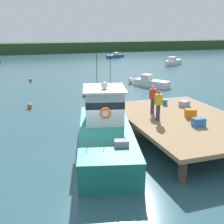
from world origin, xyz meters
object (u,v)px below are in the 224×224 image
Objects in this scene: crate_single_by_cleat at (184,104)px; mooring_buoy_outer at (30,106)px; crate_single_far at (199,122)px; mooring_buoy_channel_marker at (84,94)px; moored_boat_near_channel at (173,62)px; moored_boat_outer_mooring at (115,56)px; bait_bucket at (165,102)px; moored_boat_mid_harbor at (149,82)px; main_fishing_boat at (105,128)px; mooring_buoy_inshore at (30,80)px; deckhand_further_back at (153,99)px; crate_stack_mid_dock at (190,113)px; deckhand_by_the_boat at (158,105)px.

mooring_buoy_outer is at bearing 142.31° from crate_single_by_cleat.
crate_single_far is 13.52m from mooring_buoy_channel_marker.
moored_boat_outer_mooring is at bearing 110.47° from moored_boat_near_channel.
bait_bucket reaches higher than moored_boat_mid_harbor.
moored_boat_near_channel is at bearing 54.64° from main_fishing_boat.
mooring_buoy_inshore is at bearing 112.11° from bait_bucket.
deckhand_further_back is 0.36× the size of moored_boat_mid_harbor.
crate_single_far is (4.43, -1.62, 0.40)m from main_fishing_boat.
crate_stack_mid_dock is at bearing -103.69° from moored_boat_outer_mooring.
moored_boat_near_channel is at bearing 58.75° from deckhand_by_the_boat.
mooring_buoy_outer is (-8.13, 6.29, -1.18)m from bait_bucket.
mooring_buoy_channel_marker is at bearing 109.95° from bait_bucket.
main_fishing_boat is 6.10× the size of deckhand_further_back.
deckhand_further_back reaches higher than bait_bucket.
crate_single_by_cleat is at bearing 15.42° from deckhand_further_back.
mooring_buoy_outer is at bearing 110.37° from main_fishing_boat.
mooring_buoy_inshore is at bearing 106.42° from deckhand_further_back.
mooring_buoy_channel_marker is (-3.27, 11.79, -1.25)m from crate_stack_mid_dock.
deckhand_by_the_boat is at bearing -2.97° from main_fishing_boat.
crate_single_far is at bearing -95.25° from bait_bucket.
mooring_buoy_inshore is at bearing 107.33° from crate_single_far.
crate_single_by_cleat is 1.00× the size of crate_single_far.
deckhand_further_back is (0.32, 1.32, 0.00)m from deckhand_by_the_boat.
deckhand_by_the_boat is at bearing -55.57° from mooring_buoy_outer.
moored_boat_near_channel is (14.89, 27.26, -0.90)m from crate_single_by_cleat.
moored_boat_outer_mooring is 11.16× the size of mooring_buoy_outer.
main_fishing_boat is 16.58× the size of crate_stack_mid_dock.
moored_boat_near_channel is 24.70m from mooring_buoy_inshore.
main_fishing_boat is 4.88m from crate_stack_mid_dock.
mooring_buoy_channel_marker is at bearing 28.31° from mooring_buoy_outer.
crate_stack_mid_dock reaches higher than moored_boat_outer_mooring.
bait_bucket reaches higher than mooring_buoy_inshore.
deckhand_by_the_boat is 11.15m from mooring_buoy_outer.
deckhand_by_the_boat is at bearing -75.38° from mooring_buoy_inshore.
crate_single_far is 46.16m from moored_boat_outer_mooring.
mooring_buoy_outer is (-23.99, -20.23, -0.28)m from moored_boat_near_channel.
deckhand_further_back is 43.80m from moored_boat_outer_mooring.
deckhand_by_the_boat is 45.16m from moored_boat_outer_mooring.
crate_single_far is 16.34m from moored_boat_mid_harbor.
mooring_buoy_inshore is (-5.78, 19.61, -1.89)m from deckhand_further_back.
bait_bucket is at bearing -37.74° from mooring_buoy_outer.
moored_boat_mid_harbor is (9.16, 13.99, -0.59)m from main_fishing_boat.
mooring_buoy_outer is at bearing 131.73° from crate_stack_mid_dock.
deckhand_by_the_boat is 0.34× the size of moored_boat_near_channel.
moored_boat_outer_mooring reaches higher than mooring_buoy_channel_marker.
mooring_buoy_inshore is (-4.14, 9.24, -0.01)m from mooring_buoy_channel_marker.
deckhand_further_back is (-1.63, 1.41, 0.63)m from crate_stack_mid_dock.
deckhand_further_back is at bearing -121.97° from moored_boat_near_channel.
crate_stack_mid_dock is at bearing -106.84° from moored_boat_mid_harbor.
crate_single_far is 0.37× the size of deckhand_further_back.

